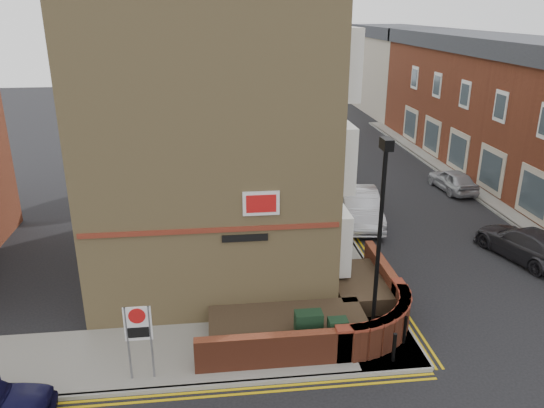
{
  "coord_description": "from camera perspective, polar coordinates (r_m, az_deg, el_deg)",
  "views": [
    {
      "loc": [
        -2.9,
        -11.71,
        9.58
      ],
      "look_at": [
        -1.05,
        4.0,
        3.7
      ],
      "focal_mm": 35.0,
      "sensor_mm": 36.0,
      "label": 1
    }
  ],
  "objects": [
    {
      "name": "pavement_far",
      "position": [
        30.89,
        24.69,
        0.51
      ],
      "size": [
        4.0,
        40.0,
        0.12
      ],
      "primitive_type": "cube",
      "color": "gray",
      "rests_on": "ground"
    },
    {
      "name": "pavement_main",
      "position": [
        29.71,
        3.14,
        1.67
      ],
      "size": [
        2.0,
        32.0,
        0.12
      ],
      "primitive_type": "cube",
      "color": "gray",
      "rests_on": "ground"
    },
    {
      "name": "lamppost",
      "position": [
        15.03,
        11.4,
        -4.55
      ],
      "size": [
        0.25,
        0.5,
        6.3
      ],
      "color": "black",
      "rests_on": "pavement_corner"
    },
    {
      "name": "far_terrace_cream",
      "position": [
        52.96,
        12.89,
        13.91
      ],
      "size": [
        5.4,
        12.4,
        8.0
      ],
      "color": "#B8AD98",
      "rests_on": "ground"
    },
    {
      "name": "grey_car_far",
      "position": [
        23.7,
        25.68,
        -3.86
      ],
      "size": [
        3.0,
        4.86,
        1.31
      ],
      "primitive_type": "imported",
      "rotation": [
        0.0,
        0.0,
        3.41
      ],
      "color": "#28272B",
      "rests_on": "ground"
    },
    {
      "name": "corner_building",
      "position": [
        20.0,
        -6.57,
        10.61
      ],
      "size": [
        8.95,
        10.4,
        13.6
      ],
      "color": "tan",
      "rests_on": "ground"
    },
    {
      "name": "silver_car_far",
      "position": [
        30.97,
        18.87,
        2.45
      ],
      "size": [
        1.72,
        3.71,
        1.23
      ],
      "primitive_type": "imported",
      "rotation": [
        0.0,
        0.0,
        3.22
      ],
      "color": "#9FA1A7",
      "rests_on": "ground"
    },
    {
      "name": "pavement_corner",
      "position": [
        16.29,
        -7.83,
        -15.57
      ],
      "size": [
        13.0,
        3.0,
        0.12
      ],
      "primitive_type": "cube",
      "color": "gray",
      "rests_on": "ground"
    },
    {
      "name": "kerb_main_far",
      "position": [
        29.91,
        21.41,
        0.38
      ],
      "size": [
        0.15,
        40.0,
        0.12
      ],
      "primitive_type": "cube",
      "color": "gray",
      "rests_on": "ground"
    },
    {
      "name": "silver_car_near",
      "position": [
        25.21,
        9.4,
        -0.29
      ],
      "size": [
        2.22,
        4.96,
        1.58
      ],
      "primitive_type": "imported",
      "rotation": [
        0.0,
        0.0,
        -0.12
      ],
      "color": "#ADAEB5",
      "rests_on": "ground"
    },
    {
      "name": "bollard_far",
      "position": [
        16.68,
        14.08,
        -13.0
      ],
      "size": [
        0.11,
        0.11,
        0.9
      ],
      "primitive_type": "cylinder",
      "color": "black",
      "rests_on": "pavement_corner"
    },
    {
      "name": "bollard_near",
      "position": [
        15.87,
        13.0,
        -14.79
      ],
      "size": [
        0.11,
        0.11,
        0.9
      ],
      "primitive_type": "cylinder",
      "color": "black",
      "rests_on": "pavement_corner"
    },
    {
      "name": "yellow_lines_main",
      "position": [
        29.96,
        5.5,
        1.66
      ],
      "size": [
        0.28,
        32.0,
        0.01
      ],
      "primitive_type": "cube",
      "color": "gold",
      "rests_on": "ground"
    },
    {
      "name": "tree_near",
      "position": [
        26.67,
        4.05,
        9.81
      ],
      "size": [
        3.64,
        3.65,
        6.7
      ],
      "color": "#382B1E",
      "rests_on": "pavement_main"
    },
    {
      "name": "utility_cabinet_small",
      "position": [
        15.89,
        7.05,
        -13.88
      ],
      "size": [
        0.55,
        0.4,
        1.1
      ],
      "primitive_type": "cube",
      "color": "black",
      "rests_on": "pavement_corner"
    },
    {
      "name": "red_car_main",
      "position": [
        29.85,
        6.2,
        2.74
      ],
      "size": [
        2.17,
        4.32,
        1.17
      ],
      "primitive_type": "imported",
      "rotation": [
        0.0,
        0.0,
        0.06
      ],
      "color": "maroon",
      "rests_on": "ground"
    },
    {
      "name": "utility_cabinet_large",
      "position": [
        15.95,
        3.93,
        -13.39
      ],
      "size": [
        0.8,
        0.45,
        1.2
      ],
      "primitive_type": "cube",
      "color": "black",
      "rests_on": "pavement_corner"
    },
    {
      "name": "kerb_main_near",
      "position": [
        29.89,
        5.03,
        1.74
      ],
      "size": [
        0.15,
        32.0,
        0.12
      ],
      "primitive_type": "cube",
      "color": "gray",
      "rests_on": "ground"
    },
    {
      "name": "far_terrace",
      "position": [
        34.03,
        24.5,
        9.22
      ],
      "size": [
        5.4,
        30.4,
        8.0
      ],
      "color": "brown",
      "rests_on": "ground"
    },
    {
      "name": "zone_sign",
      "position": [
        14.71,
        -14.18,
        -12.95
      ],
      "size": [
        0.72,
        0.07,
        2.2
      ],
      "color": "slate",
      "rests_on": "pavement_corner"
    },
    {
      "name": "ground",
      "position": [
        15.41,
        5.93,
        -18.18
      ],
      "size": [
        120.0,
        120.0,
        0.0
      ],
      "primitive_type": "plane",
      "color": "black",
      "rests_on": "ground"
    },
    {
      "name": "tree_mid",
      "position": [
        34.39,
        1.58,
        13.07
      ],
      "size": [
        4.03,
        4.03,
        7.42
      ],
      "color": "#382B1E",
      "rests_on": "pavement_main"
    },
    {
      "name": "garden_wall",
      "position": [
        17.38,
        4.13,
        -13.11
      ],
      "size": [
        6.8,
        6.0,
        1.2
      ],
      "primitive_type": null,
      "color": "brown",
      "rests_on": "ground"
    },
    {
      "name": "kerb_side",
      "position": [
        15.1,
        -7.9,
        -18.9
      ],
      "size": [
        13.0,
        0.15,
        0.12
      ],
      "primitive_type": "cube",
      "color": "gray",
      "rests_on": "ground"
    },
    {
      "name": "yellow_lines_side",
      "position": [
        14.95,
        -7.9,
        -19.67
      ],
      "size": [
        13.0,
        0.28,
        0.01
      ],
      "primitive_type": "cube",
      "color": "gold",
      "rests_on": "ground"
    },
    {
      "name": "tree_far",
      "position": [
        42.3,
        -0.02,
        14.06
      ],
      "size": [
        3.81,
        3.81,
        7.0
      ],
      "color": "#382B1E",
      "rests_on": "pavement_main"
    },
    {
      "name": "traffic_light_assembly",
      "position": [
        37.71,
        1.5,
        10.0
      ],
      "size": [
        0.2,
        0.16,
        4.2
      ],
      "color": "black",
      "rests_on": "pavement_main"
    }
  ]
}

